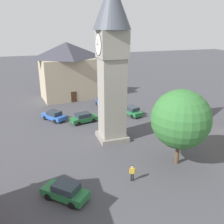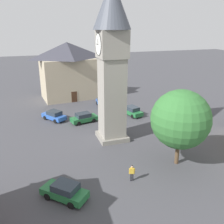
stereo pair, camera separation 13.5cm
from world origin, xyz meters
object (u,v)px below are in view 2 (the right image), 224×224
object	(u,v)px
building_corner_back	(68,70)
pedestrian	(132,172)
tree	(181,119)
car_silver_kerb	(65,191)
car_black_far	(103,102)
car_white_side	(84,118)
car_red_corner	(54,115)
car_blue_kerb	(132,111)
clock_tower	(112,51)

from	to	relation	value
building_corner_back	pedestrian	bearing A→B (deg)	-178.00
tree	pedestrian	bearing A→B (deg)	104.00
car_silver_kerb	car_black_far	bearing A→B (deg)	-23.41
building_corner_back	car_white_side	bearing A→B (deg)	179.54
car_silver_kerb	car_red_corner	xyz separation A→B (m)	(19.45, -1.05, 0.00)
car_silver_kerb	building_corner_back	size ratio (longest dim) A/B	0.36
car_blue_kerb	pedestrian	distance (m)	18.43
car_blue_kerb	car_black_far	world-z (taller)	same
car_blue_kerb	building_corner_back	distance (m)	16.79
car_silver_kerb	car_red_corner	distance (m)	19.48
car_black_far	building_corner_back	xyz separation A→B (m)	(7.67, 4.85, 4.91)
pedestrian	car_white_side	bearing A→B (deg)	4.18
car_blue_kerb	tree	xyz separation A→B (m)	(-15.56, 1.19, 4.37)
car_red_corner	building_corner_back	size ratio (longest dim) A/B	0.38
car_red_corner	car_white_side	distance (m)	4.95
clock_tower	car_silver_kerb	distance (m)	16.55
clock_tower	car_red_corner	world-z (taller)	clock_tower
clock_tower	car_red_corner	bearing A→B (deg)	35.40
clock_tower	pedestrian	size ratio (longest dim) A/B	11.52
car_white_side	pedestrian	distance (m)	16.40
building_corner_back	car_blue_kerb	bearing A→B (deg)	-149.51
car_silver_kerb	pedestrian	world-z (taller)	pedestrian
car_black_far	building_corner_back	size ratio (longest dim) A/B	0.36
car_silver_kerb	car_black_far	size ratio (longest dim) A/B	0.98
clock_tower	car_black_far	bearing A→B (deg)	-10.99
car_blue_kerb	car_red_corner	world-z (taller)	same
car_silver_kerb	tree	xyz separation A→B (m)	(2.06, -12.39, 4.37)
car_red_corner	car_white_side	world-z (taller)	same
car_white_side	tree	world-z (taller)	tree
clock_tower	car_blue_kerb	distance (m)	14.25
clock_tower	car_white_side	xyz separation A→B (m)	(6.79, 2.33, -10.59)
car_black_far	tree	world-z (taller)	tree
car_blue_kerb	car_silver_kerb	world-z (taller)	same
car_silver_kerb	clock_tower	bearing A→B (deg)	-36.97
car_white_side	car_blue_kerb	bearing A→B (deg)	-85.40
clock_tower	tree	bearing A→B (deg)	-149.65
tree	building_corner_back	distance (m)	30.21
pedestrian	building_corner_back	bearing A→B (deg)	2.00
car_silver_kerb	car_white_side	bearing A→B (deg)	-17.43
car_blue_kerb	car_white_side	world-z (taller)	same
car_blue_kerb	car_black_far	xyz separation A→B (m)	(6.17, 3.29, 0.00)
car_silver_kerb	car_black_far	world-z (taller)	same
clock_tower	car_red_corner	size ratio (longest dim) A/B	4.47
car_red_corner	pedestrian	size ratio (longest dim) A/B	2.58
car_black_far	clock_tower	bearing A→B (deg)	169.01
car_blue_kerb	tree	distance (m)	16.20
car_white_side	building_corner_back	distance (m)	15.31
car_white_side	car_red_corner	bearing A→B (deg)	59.69
pedestrian	car_silver_kerb	bearing A→B (deg)	95.23
car_red_corner	pedestrian	bearing A→B (deg)	-163.83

